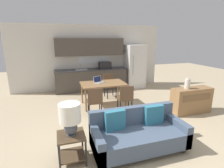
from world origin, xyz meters
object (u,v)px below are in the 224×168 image
Objects in this scene: side_table at (72,143)px; dining_table at (103,85)px; refrigerator at (135,66)px; couch at (137,133)px; vase at (187,84)px; laptop at (99,81)px; dining_chair_near_right at (125,98)px; credenza at (191,100)px; dining_chair_far_right at (110,84)px; table_lamp at (70,116)px; dining_chair_near_left at (95,100)px.

dining_table is at bearing 63.36° from side_table.
refrigerator is 1.03× the size of couch.
vase reaches higher than laptop.
side_table is 0.61× the size of dining_chair_near_right.
credenza is (2.30, -1.38, -0.30)m from dining_table.
dining_chair_far_right is at bearing 19.28° from laptop.
couch is (0.03, -2.49, -0.35)m from dining_table.
dining_chair_far_right is at bearing 130.80° from credenza.
dining_chair_far_right is at bearing 82.72° from couch.
vase reaches higher than side_table.
credenza is at bearing 17.27° from side_table.
table_lamp is at bearing -126.59° from refrigerator.
side_table is 1.86m from dining_chair_near_left.
laptop is (-2.23, 1.49, -0.10)m from vase.
laptop reaches higher than dining_chair_far_right.
couch is 2.67m from laptop.
couch reaches higher than credenza.
dining_chair_near_left is 1.04m from laptop.
credenza is (3.53, 1.10, -0.49)m from table_lamp.
dining_table is at bearing 149.06° from credenza.
laptop is at bearing -134.59° from dining_chair_far_right.
dining_chair_far_right reaches higher than couch.
vase is at bearing -32.71° from dining_table.
dining_table is at bearing -77.68° from laptop.
laptop reaches higher than dining_chair_near_right.
laptop is at bearing -141.19° from refrigerator.
couch is 2.14× the size of dining_chair_near_left.
dining_chair_near_left is (-0.90, 0.03, 0.00)m from dining_chair_near_right.
credenza is 2.88m from laptop.
laptop is at bearing -105.05° from dining_chair_near_left.
refrigerator is 5.29m from table_lamp.
laptop is (-2.04, -1.64, -0.14)m from refrigerator.
refrigerator is 2.62m from dining_table.
dining_chair_near_left is at bearing -132.75° from refrigerator.
side_table is 1.29× the size of laptop.
side_table is (-1.24, -2.48, -0.33)m from dining_table.
side_table is 1.66× the size of vase.
refrigerator reaches higher than laptop.
side_table is 3.66m from dining_chair_far_right.
side_table is at bearing 179.42° from couch.
refrigerator is 5.33m from side_table.
vase is at bearing 172.52° from dining_chair_near_left.
laptop reaches higher than dining_table.
refrigerator is 4.64× the size of laptop.
dining_table is 2.44× the size of table_lamp.
dining_table is 1.18× the size of credenza.
dining_chair_near_right is at bearing -88.70° from laptop.
dining_chair_far_right is 1.59m from dining_chair_near_right.
dining_chair_near_left is (-2.37, -2.57, -0.46)m from refrigerator.
dining_chair_near_left is at bearing 167.64° from vase.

